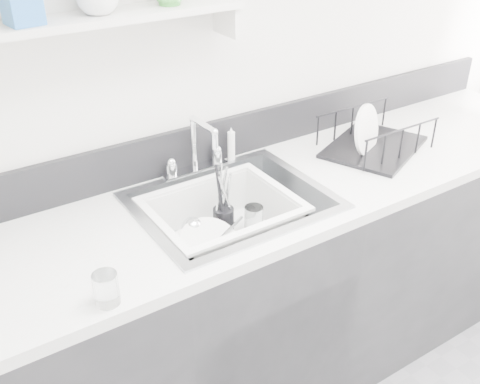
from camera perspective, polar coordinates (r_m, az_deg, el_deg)
counter_run at (r=2.16m, az=-0.74°, el=-11.44°), size 3.20×0.62×0.92m
backsplash at (r=2.08m, az=-5.27°, el=4.49°), size 3.20×0.02×0.16m
sink at (r=1.94m, az=-0.81°, el=-3.22°), size 0.64×0.52×0.20m
faucet at (r=2.05m, az=-4.53°, el=3.46°), size 0.26×0.18×0.23m
side_sprayer at (r=2.13m, az=-0.90°, el=4.86°), size 0.03×0.03×0.14m
wall_shelf at (r=1.73m, az=-15.62°, el=16.21°), size 1.00×0.16×0.12m
wash_tub at (r=1.90m, az=-1.78°, el=-3.40°), size 0.56×0.49×0.19m
plate_stack at (r=1.89m, az=-2.88°, el=-5.71°), size 0.25×0.24×0.10m
utensil_cup at (r=1.98m, az=-1.70°, el=-2.64°), size 0.07×0.07×0.25m
ladle at (r=1.91m, az=-2.73°, el=-4.61°), size 0.27×0.30×0.09m
tumbler_in_tub at (r=1.99m, az=1.41°, el=-2.72°), size 0.07×0.07×0.10m
tumbler_counter at (r=1.49m, az=-13.44°, el=-9.54°), size 0.07×0.07×0.09m
dish_rack at (r=2.29m, az=13.61°, el=5.94°), size 0.50×0.44×0.14m
bowl_small at (r=1.94m, az=1.75°, el=-4.80°), size 0.14×0.14×0.03m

